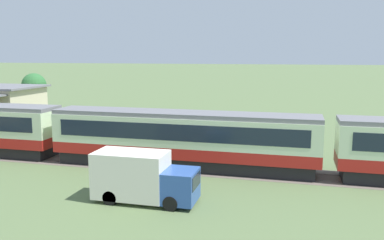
{
  "coord_description": "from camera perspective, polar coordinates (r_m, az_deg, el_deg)",
  "views": [
    {
      "loc": [
        -16.53,
        -27.36,
        8.07
      ],
      "look_at": [
        -23.62,
        0.17,
        3.43
      ],
      "focal_mm": 38.0,
      "sensor_mm": 36.0,
      "label": 1
    }
  ],
  "objects": [
    {
      "name": "railway_track",
      "position": [
        28.77,
        4.29,
        -7.04
      ],
      "size": [
        169.67,
        3.6,
        0.04
      ],
      "color": "#665B51",
      "rests_on": "ground_plane"
    },
    {
      "name": "delivery_truck_blue",
      "position": [
        22.68,
        -7.05,
        -7.97
      ],
      "size": [
        5.72,
        2.18,
        2.76
      ],
      "color": "#2D519E",
      "rests_on": "ground_plane"
    },
    {
      "name": "passenger_train",
      "position": [
        28.8,
        -0.89,
        -2.42
      ],
      "size": [
        98.91,
        2.97,
        4.04
      ],
      "color": "#AD1E19",
      "rests_on": "ground_plane"
    },
    {
      "name": "yard_tree_1",
      "position": [
        61.56,
        -21.29,
        4.56
      ],
      "size": [
        3.39,
        3.39,
        5.41
      ],
      "color": "brown",
      "rests_on": "ground_plane"
    }
  ]
}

